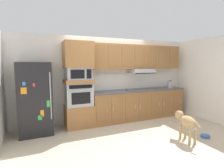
% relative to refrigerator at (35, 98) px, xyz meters
% --- Properties ---
extents(ground_plane, '(9.60, 9.60, 0.00)m').
position_rel_refrigerator_xyz_m(ground_plane, '(2.06, -0.68, -0.88)').
color(ground_plane, beige).
extents(back_kitchen_wall, '(6.20, 0.12, 2.50)m').
position_rel_refrigerator_xyz_m(back_kitchen_wall, '(2.06, 0.43, 0.37)').
color(back_kitchen_wall, silver).
rests_on(back_kitchen_wall, ground).
extents(side_panel_right, '(0.12, 7.10, 2.50)m').
position_rel_refrigerator_xyz_m(side_panel_right, '(4.86, -0.68, 0.37)').
color(side_panel_right, white).
rests_on(side_panel_right, ground).
extents(refrigerator, '(0.76, 0.73, 1.76)m').
position_rel_refrigerator_xyz_m(refrigerator, '(0.00, 0.00, 0.00)').
color(refrigerator, black).
rests_on(refrigerator, ground).
extents(oven_base_cabinet, '(0.74, 0.62, 0.60)m').
position_rel_refrigerator_xyz_m(oven_base_cabinet, '(1.08, 0.07, -0.58)').
color(oven_base_cabinet, '#996638').
rests_on(oven_base_cabinet, ground).
extents(built_in_oven, '(0.70, 0.62, 0.60)m').
position_rel_refrigerator_xyz_m(built_in_oven, '(1.08, 0.07, 0.02)').
color(built_in_oven, '#A8AAAF').
rests_on(built_in_oven, oven_base_cabinet).
extents(appliance_mid_shelf, '(0.74, 0.62, 0.10)m').
position_rel_refrigerator_xyz_m(appliance_mid_shelf, '(1.08, 0.07, 0.37)').
color(appliance_mid_shelf, '#996638').
rests_on(appliance_mid_shelf, built_in_oven).
extents(microwave, '(0.64, 0.54, 0.32)m').
position_rel_refrigerator_xyz_m(microwave, '(1.08, 0.07, 0.58)').
color(microwave, '#A8AAAF').
rests_on(microwave, appliance_mid_shelf).
extents(appliance_upper_cabinet, '(0.74, 0.62, 0.68)m').
position_rel_refrigerator_xyz_m(appliance_upper_cabinet, '(1.08, 0.07, 1.08)').
color(appliance_upper_cabinet, '#996638').
rests_on(appliance_upper_cabinet, microwave).
extents(lower_cabinet_run, '(3.06, 0.63, 0.88)m').
position_rel_refrigerator_xyz_m(lower_cabinet_run, '(2.98, 0.07, -0.44)').
color(lower_cabinet_run, '#996638').
rests_on(lower_cabinet_run, ground).
extents(countertop_slab, '(3.10, 0.64, 0.04)m').
position_rel_refrigerator_xyz_m(countertop_slab, '(2.98, 0.07, 0.02)').
color(countertop_slab, '#4C4C51').
rests_on(countertop_slab, lower_cabinet_run).
extents(backsplash_panel, '(3.10, 0.02, 0.50)m').
position_rel_refrigerator_xyz_m(backsplash_panel, '(2.98, 0.36, 0.29)').
color(backsplash_panel, white).
rests_on(backsplash_panel, countertop_slab).
extents(upper_cabinet_with_hood, '(3.06, 0.48, 0.88)m').
position_rel_refrigerator_xyz_m(upper_cabinet_with_hood, '(2.99, 0.19, 1.02)').
color(upper_cabinet_with_hood, '#996638').
rests_on(upper_cabinet_with_hood, backsplash_panel).
extents(screwdriver, '(0.15, 0.14, 0.03)m').
position_rel_refrigerator_xyz_m(screwdriver, '(2.56, 0.07, 0.05)').
color(screwdriver, black).
rests_on(screwdriver, countertop_slab).
extents(electric_kettle, '(0.17, 0.17, 0.24)m').
position_rel_refrigerator_xyz_m(electric_kettle, '(4.17, 0.02, 0.15)').
color(electric_kettle, '#A8AAAF').
rests_on(electric_kettle, countertop_slab).
extents(dog, '(0.30, 0.82, 0.64)m').
position_rel_refrigerator_xyz_m(dog, '(3.08, -1.76, -0.44)').
color(dog, tan).
rests_on(dog, ground).
extents(dog_food_bowl, '(0.20, 0.20, 0.06)m').
position_rel_refrigerator_xyz_m(dog_food_bowl, '(3.62, -1.84, -0.85)').
color(dog_food_bowl, '#3359A5').
rests_on(dog_food_bowl, ground).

